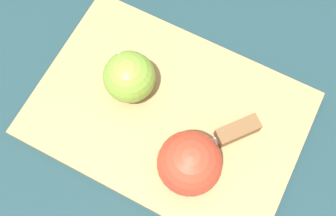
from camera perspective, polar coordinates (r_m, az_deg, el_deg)
ground_plane at (r=0.62m, az=0.00°, el=-1.24°), size 4.00×4.00×0.00m
cutting_board at (r=0.61m, az=0.00°, el=-0.94°), size 0.44×0.34×0.02m
apple_half_left at (r=0.58m, az=-5.38°, el=4.82°), size 0.08×0.08×0.08m
apple_half_right at (r=0.53m, az=3.18°, el=-7.99°), size 0.09×0.09×0.09m
knife at (r=0.58m, az=9.55°, el=-3.48°), size 0.09×0.14×0.02m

